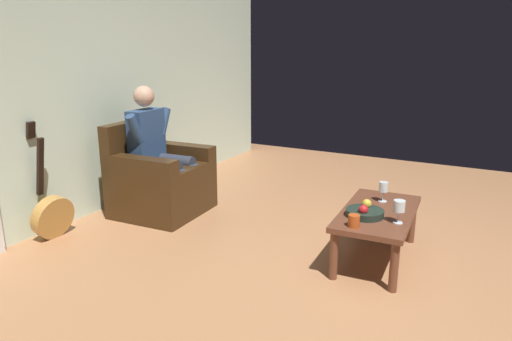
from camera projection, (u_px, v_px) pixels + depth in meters
ground_plane at (390, 287)px, 3.24m from camera, size 7.58×7.58×0.00m
wall_back at (71, 84)px, 4.27m from camera, size 6.72×0.06×2.57m
armchair at (159, 181)px, 4.62m from camera, size 0.86×0.82×0.91m
person_seated at (158, 147)px, 4.53m from camera, size 0.64×0.62×1.25m
coffee_table at (378, 218)px, 3.58m from camera, size 1.04×0.57×0.40m
guitar at (52, 213)px, 4.02m from camera, size 0.38×0.26×1.02m
wine_glass_near at (399, 207)px, 3.29m from camera, size 0.08×0.08×0.17m
wine_glass_far at (383, 188)px, 3.74m from camera, size 0.07×0.07×0.16m
fruit_bowl at (365, 212)px, 3.45m from camera, size 0.28×0.28×0.11m
candle_jar at (354, 221)px, 3.24m from camera, size 0.08×0.08×0.09m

